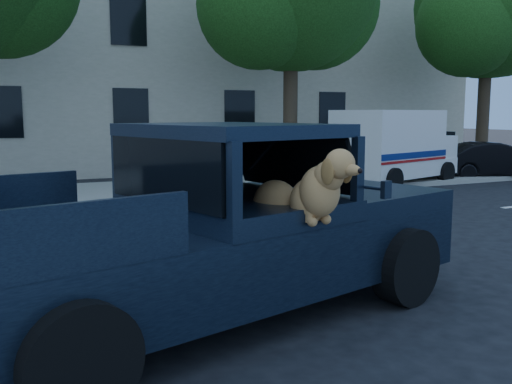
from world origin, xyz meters
The scene contains 8 objects.
ground centered at (0.00, 0.00, 0.00)m, with size 120.00×120.00×0.00m, color black.
far_sidewalk centered at (0.00, 9.20, 0.07)m, with size 60.00×4.00×0.15m, color gray.
lane_stripes centered at (2.00, 3.40, 0.01)m, with size 21.60×0.14×0.01m, color silver, non-canonical shape.
street_tree_right centered at (13.03, 9.62, 5.71)m, with size 6.00×5.20×8.60m.
building_main centered at (3.00, 16.50, 4.50)m, with size 26.00×6.00×9.00m, color beige.
pickup_truck centered at (-1.44, -0.40, 0.69)m, with size 6.10×3.68×2.05m.
mail_truck centered at (7.62, 7.89, 0.98)m, with size 4.48×3.09×2.25m.
parked_sedan centered at (11.69, 7.84, 0.61)m, with size 3.71×1.29×1.22m, color black.
Camera 1 is at (-3.41, -5.88, 2.15)m, focal length 40.00 mm.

